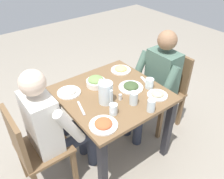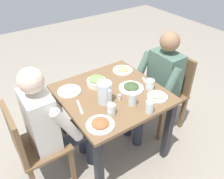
% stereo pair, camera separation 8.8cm
% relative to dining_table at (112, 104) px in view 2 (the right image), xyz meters
% --- Properties ---
extents(ground_plane, '(8.00, 8.00, 0.00)m').
position_rel_dining_table_xyz_m(ground_plane, '(0.00, 0.00, -0.60)').
color(ground_plane, gray).
extents(dining_table, '(0.88, 0.88, 0.73)m').
position_rel_dining_table_xyz_m(dining_table, '(0.00, 0.00, 0.00)').
color(dining_table, brown).
rests_on(dining_table, ground_plane).
extents(chair_near, '(0.40, 0.40, 0.86)m').
position_rel_dining_table_xyz_m(chair_near, '(-0.05, -0.76, -0.12)').
color(chair_near, brown).
rests_on(chair_near, ground_plane).
extents(chair_far, '(0.40, 0.40, 0.86)m').
position_rel_dining_table_xyz_m(chair_far, '(0.02, 0.76, -0.12)').
color(chair_far, brown).
rests_on(chair_far, ground_plane).
extents(diner_near, '(0.48, 0.53, 1.16)m').
position_rel_dining_table_xyz_m(diner_near, '(-0.05, -0.55, 0.03)').
color(diner_near, silver).
rests_on(diner_near, ground_plane).
extents(diner_far, '(0.48, 0.53, 1.16)m').
position_rel_dining_table_xyz_m(diner_far, '(0.02, 0.55, 0.03)').
color(diner_far, '#4C6B5B').
rests_on(diner_far, ground_plane).
extents(water_pitcher, '(0.16, 0.12, 0.19)m').
position_rel_dining_table_xyz_m(water_pitcher, '(0.08, -0.12, 0.22)').
color(water_pitcher, silver).
rests_on(water_pitcher, dining_table).
extents(salad_bowl, '(0.18, 0.18, 0.09)m').
position_rel_dining_table_xyz_m(salad_bowl, '(-0.18, -0.05, 0.17)').
color(salad_bowl, white).
rests_on(salad_bowl, dining_table).
extents(plate_dolmas, '(0.22, 0.22, 0.05)m').
position_rel_dining_table_xyz_m(plate_dolmas, '(0.05, 0.18, 0.14)').
color(plate_dolmas, white).
rests_on(plate_dolmas, dining_table).
extents(plate_yoghurt, '(0.21, 0.21, 0.05)m').
position_rel_dining_table_xyz_m(plate_yoghurt, '(-0.22, -0.31, 0.15)').
color(plate_yoghurt, white).
rests_on(plate_yoghurt, dining_table).
extents(plate_rice_curry, '(0.21, 0.21, 0.05)m').
position_rel_dining_table_xyz_m(plate_rice_curry, '(0.30, -0.31, 0.14)').
color(plate_rice_curry, white).
rests_on(plate_rice_curry, dining_table).
extents(plate_beans, '(0.18, 0.18, 0.04)m').
position_rel_dining_table_xyz_m(plate_beans, '(0.28, 0.28, 0.14)').
color(plate_beans, white).
rests_on(plate_beans, dining_table).
extents(plate_fries, '(0.20, 0.20, 0.05)m').
position_rel_dining_table_xyz_m(plate_fries, '(-0.25, 0.30, 0.14)').
color(plate_fries, white).
rests_on(plate_fries, dining_table).
extents(water_glass_near_right, '(0.07, 0.07, 0.10)m').
position_rel_dining_table_xyz_m(water_glass_near_right, '(0.39, 0.10, 0.18)').
color(water_glass_near_right, silver).
rests_on(water_glass_near_right, dining_table).
extents(water_glass_center, '(0.07, 0.07, 0.09)m').
position_rel_dining_table_xyz_m(water_glass_center, '(0.23, -0.16, 0.17)').
color(water_glass_center, silver).
rests_on(water_glass_center, dining_table).
extents(water_glass_far_right, '(0.07, 0.07, 0.11)m').
position_rel_dining_table_xyz_m(water_glass_far_right, '(0.23, 0.05, 0.18)').
color(water_glass_far_right, silver).
rests_on(water_glass_far_right, dining_table).
extents(water_glass_far_left, '(0.08, 0.08, 0.09)m').
position_rel_dining_table_xyz_m(water_glass_far_left, '(0.15, 0.32, 0.17)').
color(water_glass_far_left, silver).
rests_on(water_glass_far_left, dining_table).
extents(salt_shaker, '(0.03, 0.03, 0.05)m').
position_rel_dining_table_xyz_m(salt_shaker, '(0.13, -0.01, 0.15)').
color(salt_shaker, white).
rests_on(salt_shaker, dining_table).
extents(fork_near, '(0.17, 0.08, 0.01)m').
position_rel_dining_table_xyz_m(fork_near, '(0.05, 0.36, 0.13)').
color(fork_near, silver).
rests_on(fork_near, dining_table).
extents(knife_near, '(0.18, 0.06, 0.01)m').
position_rel_dining_table_xyz_m(knife_near, '(0.03, -0.33, 0.13)').
color(knife_near, silver).
rests_on(knife_near, dining_table).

